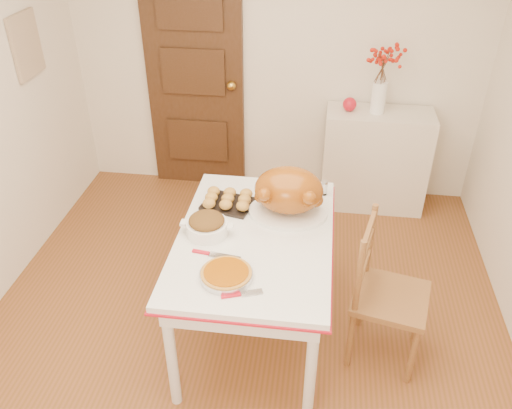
# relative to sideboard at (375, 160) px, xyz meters

# --- Properties ---
(floor) EXTENTS (3.50, 4.00, 0.00)m
(floor) POSITION_rel_sideboard_xyz_m (-0.90, -1.78, -0.44)
(floor) COLOR brown
(floor) RESTS_ON ground
(wall_back) EXTENTS (3.50, 0.00, 2.50)m
(wall_back) POSITION_rel_sideboard_xyz_m (-0.90, 0.22, 0.81)
(wall_back) COLOR beige
(wall_back) RESTS_ON ground
(door_back) EXTENTS (0.85, 0.06, 2.06)m
(door_back) POSITION_rel_sideboard_xyz_m (-1.60, 0.19, 0.59)
(door_back) COLOR #341D0D
(door_back) RESTS_ON ground
(photo_board) EXTENTS (0.03, 0.35, 0.45)m
(photo_board) POSITION_rel_sideboard_xyz_m (-2.63, -0.58, 1.06)
(photo_board) COLOR #C7B287
(photo_board) RESTS_ON ground
(sideboard) EXTENTS (0.88, 0.39, 0.88)m
(sideboard) POSITION_rel_sideboard_xyz_m (0.00, 0.00, 0.00)
(sideboard) COLOR beige
(sideboard) RESTS_ON floor
(kitchen_table) EXTENTS (0.91, 1.33, 0.80)m
(kitchen_table) POSITION_rel_sideboard_xyz_m (-0.82, -1.69, -0.04)
(kitchen_table) COLOR silver
(kitchen_table) RESTS_ON floor
(chair_oak) EXTENTS (0.51, 0.51, 0.96)m
(chair_oak) POSITION_rel_sideboard_xyz_m (0.00, -1.74, 0.04)
(chair_oak) COLOR brown
(chair_oak) RESTS_ON floor
(berry_vase) EXTENTS (0.28, 0.28, 0.53)m
(berry_vase) POSITION_rel_sideboard_xyz_m (-0.04, 0.00, 0.71)
(berry_vase) COLOR white
(berry_vase) RESTS_ON sideboard
(apple) EXTENTS (0.11, 0.11, 0.11)m
(apple) POSITION_rel_sideboard_xyz_m (-0.26, 0.00, 0.50)
(apple) COLOR #B31020
(apple) RESTS_ON sideboard
(turkey_platter) EXTENTS (0.58, 0.52, 0.30)m
(turkey_platter) POSITION_rel_sideboard_xyz_m (-0.64, -1.44, 0.51)
(turkey_platter) COLOR #87490E
(turkey_platter) RESTS_ON kitchen_table
(pumpkin_pie) EXTENTS (0.33, 0.33, 0.06)m
(pumpkin_pie) POSITION_rel_sideboard_xyz_m (-0.91, -2.08, 0.38)
(pumpkin_pie) COLOR #8A4100
(pumpkin_pie) RESTS_ON kitchen_table
(stuffing_dish) EXTENTS (0.36, 0.32, 0.12)m
(stuffing_dish) POSITION_rel_sideboard_xyz_m (-1.09, -1.71, 0.41)
(stuffing_dish) COLOR #503716
(stuffing_dish) RESTS_ON kitchen_table
(rolls_tray) EXTENTS (0.35, 0.30, 0.08)m
(rolls_tray) POSITION_rel_sideboard_xyz_m (-1.03, -1.40, 0.40)
(rolls_tray) COLOR #B77E2B
(rolls_tray) RESTS_ON kitchen_table
(pie_server) EXTENTS (0.22, 0.13, 0.01)m
(pie_server) POSITION_rel_sideboard_xyz_m (-0.81, -2.19, 0.36)
(pie_server) COLOR silver
(pie_server) RESTS_ON kitchen_table
(carving_knife) EXTENTS (0.28, 0.10, 0.01)m
(carving_knife) POSITION_rel_sideboard_xyz_m (-1.00, -1.91, 0.36)
(carving_knife) COLOR silver
(carving_knife) RESTS_ON kitchen_table
(drinking_glass) EXTENTS (0.07, 0.07, 0.11)m
(drinking_glass) POSITION_rel_sideboard_xyz_m (-0.76, -1.13, 0.41)
(drinking_glass) COLOR white
(drinking_glass) RESTS_ON kitchen_table
(shaker_pair) EXTENTS (0.11, 0.07, 0.10)m
(shaker_pair) POSITION_rel_sideboard_xyz_m (-0.46, -1.19, 0.40)
(shaker_pair) COLOR white
(shaker_pair) RESTS_ON kitchen_table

